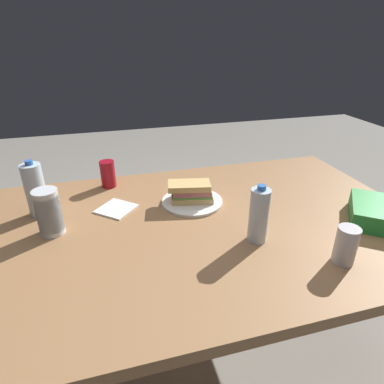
% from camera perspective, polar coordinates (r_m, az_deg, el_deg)
% --- Properties ---
extents(ground_plane, '(8.00, 8.00, 0.00)m').
position_cam_1_polar(ground_plane, '(1.71, 0.37, -26.61)').
color(ground_plane, gray).
extents(dining_table, '(1.71, 1.04, 0.72)m').
position_cam_1_polar(dining_table, '(1.25, 0.46, -8.54)').
color(dining_table, '#9E7047').
rests_on(dining_table, ground_plane).
extents(paper_plate, '(0.25, 0.25, 0.01)m').
position_cam_1_polar(paper_plate, '(1.35, 0.00, -1.67)').
color(paper_plate, white).
rests_on(paper_plate, dining_table).
extents(sandwich, '(0.20, 0.13, 0.08)m').
position_cam_1_polar(sandwich, '(1.33, -0.16, 0.07)').
color(sandwich, '#DBB26B').
rests_on(sandwich, paper_plate).
extents(soda_can_red, '(0.07, 0.07, 0.12)m').
position_cam_1_polar(soda_can_red, '(1.52, -14.55, 3.07)').
color(soda_can_red, maroon).
rests_on(soda_can_red, dining_table).
extents(chip_bag, '(0.26, 0.27, 0.07)m').
position_cam_1_polar(chip_bag, '(1.39, 29.11, -3.07)').
color(chip_bag, '#268C38').
rests_on(chip_bag, dining_table).
extents(water_bottle_tall, '(0.07, 0.07, 0.22)m').
position_cam_1_polar(water_bottle_tall, '(1.35, -25.80, 0.30)').
color(water_bottle_tall, silver).
rests_on(water_bottle_tall, dining_table).
extents(plastic_cup_stack, '(0.08, 0.08, 0.17)m').
position_cam_1_polar(plastic_cup_stack, '(1.22, -23.85, -3.29)').
color(plastic_cup_stack, silver).
rests_on(plastic_cup_stack, dining_table).
extents(water_bottle_spare, '(0.07, 0.07, 0.21)m').
position_cam_1_polar(water_bottle_spare, '(1.09, 11.65, -4.04)').
color(water_bottle_spare, silver).
rests_on(water_bottle_spare, dining_table).
extents(soda_can_silver, '(0.07, 0.07, 0.12)m').
position_cam_1_polar(soda_can_silver, '(1.10, 25.40, -8.46)').
color(soda_can_silver, silver).
rests_on(soda_can_silver, dining_table).
extents(paper_napkin, '(0.18, 0.18, 0.01)m').
position_cam_1_polar(paper_napkin, '(1.34, -13.14, -2.88)').
color(paper_napkin, white).
rests_on(paper_napkin, dining_table).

